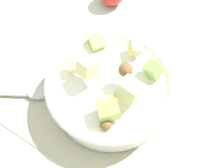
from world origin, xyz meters
TOP-DOWN VIEW (x-y plane):
  - ground_plane at (0.00, 0.00)m, footprint 2.40×2.40m
  - placemat at (0.00, 0.00)m, footprint 0.45×0.35m
  - salad_bowl at (0.01, -0.00)m, footprint 0.26×0.26m
  - serving_spoon at (0.20, 0.10)m, footprint 0.22×0.14m

SIDE VIEW (x-z plane):
  - ground_plane at x=0.00m, z-range 0.00..0.00m
  - placemat at x=0.00m, z-range 0.00..0.01m
  - serving_spoon at x=0.20m, z-range 0.00..0.02m
  - salad_bowl at x=0.01m, z-range -0.01..0.11m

